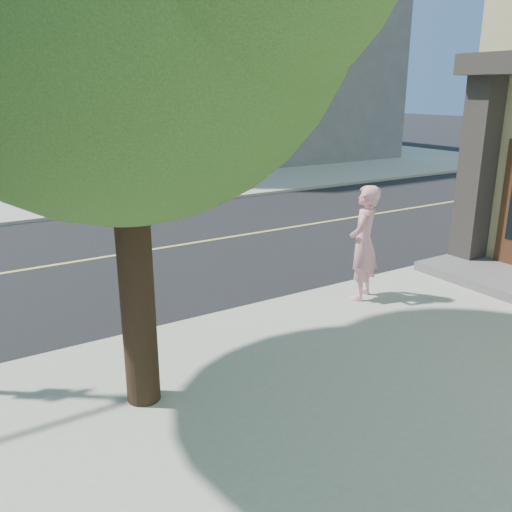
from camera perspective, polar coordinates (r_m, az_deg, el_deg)
sidewalk_ne at (r=32.31m, az=-7.02°, el=10.48°), size 29.00×25.00×0.12m
filler_ne at (r=32.94m, az=-7.06°, el=22.91°), size 18.00×16.00×14.00m
man_on_phone at (r=9.74m, az=11.28°, el=1.35°), size 0.90×0.81×2.06m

